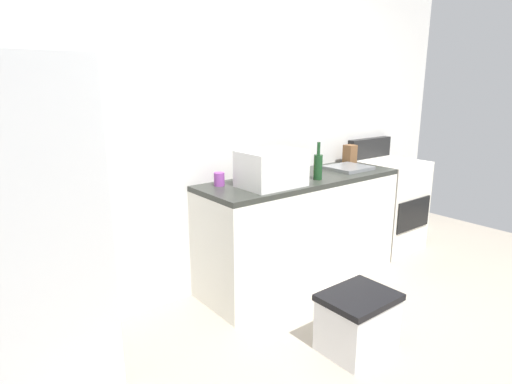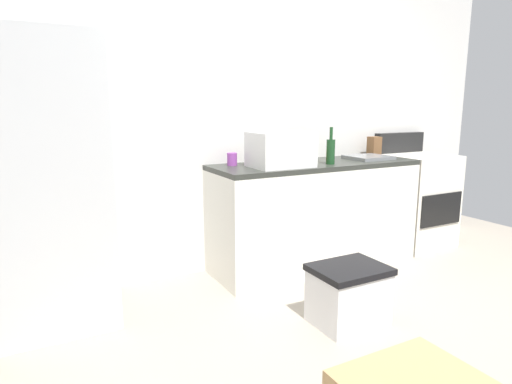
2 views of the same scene
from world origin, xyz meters
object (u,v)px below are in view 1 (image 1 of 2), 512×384
Objects in this scene: knife_block at (350,154)px; refrigerator at (27,231)px; coffee_mug at (219,179)px; wine_bottle at (318,166)px; microwave at (271,168)px; storage_bin at (357,322)px; mixing_bowl at (286,170)px; stove_oven at (387,203)px.

refrigerator is at bearing -175.76° from knife_block.
refrigerator is 17.87× the size of coffee_mug.
wine_bottle is at bearing -22.36° from coffee_mug.
microwave is 1.22m from knife_block.
wine_bottle reaches higher than coffee_mug.
knife_block is at bearing 11.83° from microwave.
refrigerator is 1.99m from storage_bin.
coffee_mug is (1.35, 0.21, 0.06)m from refrigerator.
mixing_bowl is at bearing 32.87° from microwave.
storage_bin is at bearing -29.55° from refrigerator.
mixing_bowl is (-1.26, 0.14, 0.48)m from stove_oven.
refrigerator is at bearing -179.03° from stove_oven.
stove_oven is at bearing 0.97° from refrigerator.
mixing_bowl is at bearing 105.48° from wine_bottle.
storage_bin is (0.27, -1.13, -0.76)m from coffee_mug.
knife_block is 0.83m from mixing_bowl.
storage_bin is (-0.02, -0.88, -0.84)m from microwave.
stove_oven is 1.72m from microwave.
storage_bin is at bearing -137.10° from knife_block.
microwave reaches higher than knife_block.
coffee_mug is 0.22× the size of storage_bin.
refrigerator reaches higher than wine_bottle.
wine_bottle reaches higher than mixing_bowl.
stove_oven is at bearing -6.38° from mixing_bowl.
refrigerator is at bearing -170.99° from coffee_mug.
stove_oven is 1.93m from storage_bin.
storage_bin is at bearing -109.13° from mixing_bowl.
wine_bottle is 0.65× the size of storage_bin.
wine_bottle is at bearing -172.95° from stove_oven.
refrigerator reaches higher than knife_block.
microwave reaches higher than coffee_mug.
storage_bin is at bearing -149.36° from stove_oven.
stove_oven is 1.31m from wine_bottle.
wine_bottle is at bearing -2.49° from refrigerator.
wine_bottle is at bearing -158.11° from knife_block.
stove_oven reaches higher than knife_block.
refrigerator is 2.09m from wine_bottle.
storage_bin is at bearing -76.42° from coffee_mug.
stove_oven is at bearing 30.64° from storage_bin.
storage_bin is (1.62, -0.92, -0.70)m from refrigerator.
stove_oven is at bearing 3.34° from microwave.
knife_block is at bearing 1.01° from mixing_bowl.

